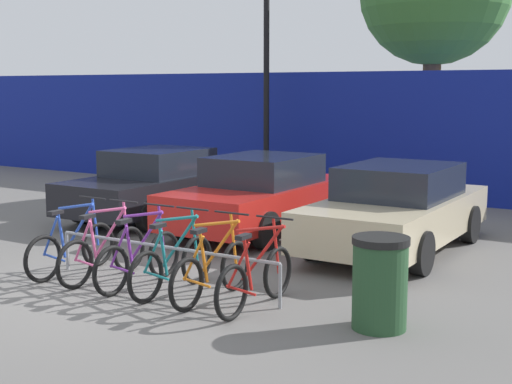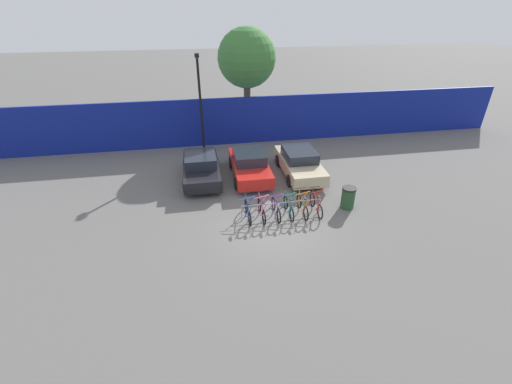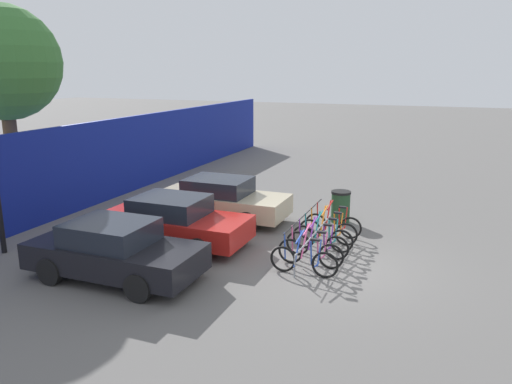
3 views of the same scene
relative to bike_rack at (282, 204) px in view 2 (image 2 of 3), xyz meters
name	(u,v)px [view 2 (image 2 of 3)]	position (x,y,z in m)	size (l,w,h in m)	color
ground_plane	(270,223)	(-0.68, -0.68, -0.49)	(120.00, 120.00, 0.00)	#605E5B
hoarding_wall	(240,121)	(-0.68, 8.82, 1.02)	(36.00, 0.16, 3.01)	navy
bike_rack	(282,204)	(0.00, 0.00, 0.00)	(3.61, 0.04, 0.57)	gray
bicycle_blue	(248,211)	(-1.54, -0.15, -0.11)	(0.68, 1.71, 1.05)	black
bicycle_pink	(262,210)	(-0.93, -0.15, -0.11)	(0.68, 1.71, 1.05)	black
bicycle_purple	(276,208)	(-0.29, -0.15, -0.11)	(0.68, 1.71, 1.05)	black
bicycle_teal	(289,207)	(0.27, -0.15, -0.11)	(0.68, 1.71, 1.05)	black
bicycle_orange	(302,206)	(0.90, -0.15, -0.11)	(0.68, 1.71, 1.05)	black
bicycle_red	(316,205)	(1.54, -0.15, -0.11)	(0.68, 1.71, 1.05)	black
car_black	(201,167)	(-3.37, 3.95, 0.21)	(1.91, 4.15, 1.40)	black
car_red	(250,165)	(-0.83, 3.86, 0.21)	(1.91, 4.23, 1.40)	red
car_beige	(299,162)	(1.86, 3.68, 0.21)	(1.91, 4.36, 1.40)	#C1B28E
lamp_post	(200,100)	(-3.08, 7.82, 2.74)	(0.24, 0.44, 5.75)	black
trash_bin	(348,198)	(3.06, -0.04, 0.03)	(0.63, 0.63, 1.03)	#234728
tree_behind_hoarding	(247,59)	(0.10, 10.63, 4.52)	(3.75, 3.75, 6.93)	brown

